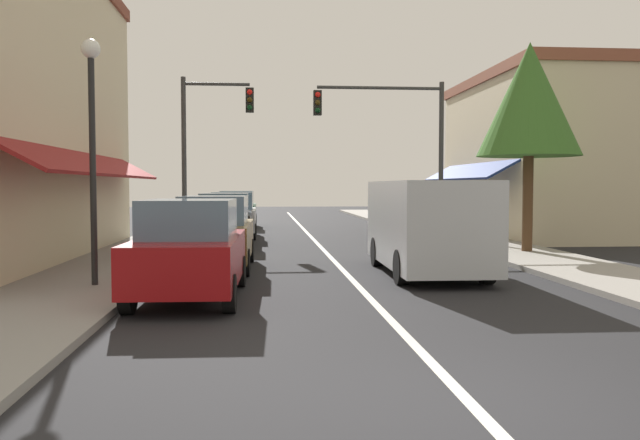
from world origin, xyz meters
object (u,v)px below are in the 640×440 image
at_px(parked_car_nearest_left, 190,250).
at_px(parked_car_far_left, 233,215).
at_px(parked_car_distant_left, 237,210).
at_px(van_in_lane, 426,224).
at_px(street_lamp_left_near, 92,122).
at_px(parked_car_second_left, 215,233).
at_px(traffic_signal_mast_arm, 398,132).
at_px(traffic_signal_left_corner, 206,134).
at_px(parked_car_third_left, 225,220).
at_px(tree_right_near, 529,100).

xyz_separation_m(parked_car_nearest_left, parked_car_far_left, (0.14, 13.85, 0.00)).
relative_size(parked_car_distant_left, van_in_lane, 0.79).
bearing_deg(street_lamp_left_near, parked_car_far_left, 80.83).
xyz_separation_m(parked_car_second_left, traffic_signal_mast_arm, (6.21, 8.26, 3.13)).
relative_size(parked_car_nearest_left, traffic_signal_mast_arm, 0.70).
distance_m(parked_car_second_left, parked_car_distant_left, 15.73).
bearing_deg(parked_car_nearest_left, traffic_signal_left_corner, 95.11).
height_order(parked_car_nearest_left, traffic_signal_mast_arm, traffic_signal_mast_arm).
bearing_deg(parked_car_distant_left, traffic_signal_left_corner, -96.46).
distance_m(parked_car_third_left, traffic_signal_left_corner, 4.33).
xyz_separation_m(parked_car_nearest_left, traffic_signal_mast_arm, (6.33, 12.44, 3.13)).
xyz_separation_m(parked_car_third_left, traffic_signal_left_corner, (-0.85, 2.97, 3.04)).
distance_m(van_in_lane, traffic_signal_left_corner, 11.94).
distance_m(parked_car_distant_left, traffic_signal_left_corner, 7.64).
distance_m(parked_car_third_left, street_lamp_left_near, 9.41).
bearing_deg(van_in_lane, tree_right_near, 44.58).
relative_size(traffic_signal_left_corner, street_lamp_left_near, 1.27).
xyz_separation_m(van_in_lane, traffic_signal_mast_arm, (1.34, 9.55, 2.86)).
height_order(parked_car_third_left, parked_car_distant_left, same).
relative_size(parked_car_second_left, traffic_signal_mast_arm, 0.70).
bearing_deg(parked_car_far_left, parked_car_third_left, -91.29).
bearing_deg(parked_car_far_left, van_in_lane, -66.05).
relative_size(parked_car_nearest_left, parked_car_third_left, 1.01).
xyz_separation_m(van_in_lane, traffic_signal_left_corner, (-5.80, 10.06, 2.78)).
distance_m(parked_car_second_left, traffic_signal_left_corner, 9.33).
relative_size(parked_car_third_left, parked_car_distant_left, 1.00).
relative_size(van_in_lane, traffic_signal_left_corner, 0.86).
xyz_separation_m(traffic_signal_left_corner, street_lamp_left_near, (-1.12, -11.87, -0.71)).
relative_size(parked_car_far_left, street_lamp_left_near, 0.86).
distance_m(parked_car_nearest_left, parked_car_distant_left, 19.91).
relative_size(parked_car_distant_left, traffic_signal_left_corner, 0.68).
bearing_deg(street_lamp_left_near, tree_right_near, 27.22).
relative_size(parked_car_nearest_left, parked_car_second_left, 1.00).
height_order(parked_car_nearest_left, van_in_lane, van_in_lane).
distance_m(parked_car_third_left, traffic_signal_mast_arm, 7.44).
xyz_separation_m(van_in_lane, street_lamp_left_near, (-6.92, -1.81, 2.06)).
distance_m(parked_car_distant_left, tree_right_near, 16.34).
bearing_deg(traffic_signal_mast_arm, parked_car_third_left, -158.64).
bearing_deg(traffic_signal_left_corner, parked_car_far_left, 43.78).
bearing_deg(parked_car_far_left, parked_car_distant_left, 90.72).
xyz_separation_m(parked_car_second_left, parked_car_third_left, (-0.08, 5.80, 0.00)).
bearing_deg(traffic_signal_left_corner, parked_car_second_left, -83.96).
bearing_deg(parked_car_nearest_left, parked_car_far_left, 91.00).
relative_size(parked_car_distant_left, tree_right_near, 0.67).
distance_m(parked_car_second_left, parked_car_far_left, 9.67).
bearing_deg(parked_car_distant_left, traffic_signal_mast_arm, -49.36).
bearing_deg(tree_right_near, parked_car_second_left, -164.24).
xyz_separation_m(parked_car_far_left, traffic_signal_mast_arm, (6.19, -1.41, 3.13)).
bearing_deg(van_in_lane, parked_car_third_left, 125.72).
xyz_separation_m(parked_car_third_left, parked_car_far_left, (0.09, 3.87, 0.00)).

